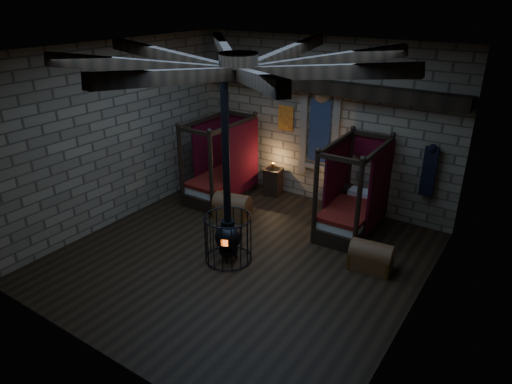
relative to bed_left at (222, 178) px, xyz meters
The scene contains 8 objects.
room 4.46m from the bed_left, 44.02° to the right, with size 7.02×7.02×4.29m.
bed_left is the anchor object (origin of this frame).
bed_right 3.67m from the bed_left, ahead, with size 1.12×2.06×2.12m.
trunk_left 1.33m from the bed_left, 41.65° to the right, with size 0.95×0.70×0.64m.
trunk_right 4.80m from the bed_left, 13.97° to the right, with size 0.88×0.61×0.61m.
nightstand_left 1.39m from the bed_left, 39.03° to the left, with size 0.52×0.51×0.91m.
nightstand_right 3.20m from the bed_left, 15.21° to the left, with size 0.49×0.47×0.83m.
stove 3.23m from the bed_left, 50.16° to the right, with size 0.98×0.98×4.05m.
Camera 1 is at (4.85, -6.71, 5.18)m, focal length 32.00 mm.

